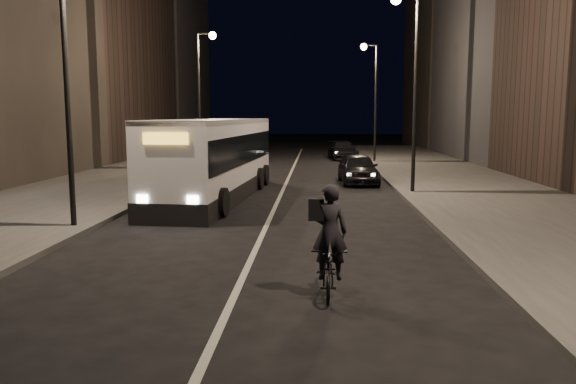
# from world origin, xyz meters

# --- Properties ---
(ground) EXTENTS (180.00, 180.00, 0.00)m
(ground) POSITION_xyz_m (0.00, 0.00, 0.00)
(ground) COLOR black
(ground) RESTS_ON ground
(sidewalk_right) EXTENTS (7.00, 70.00, 0.16)m
(sidewalk_right) POSITION_xyz_m (8.50, 14.00, 0.08)
(sidewalk_right) COLOR #393937
(sidewalk_right) RESTS_ON ground
(sidewalk_left) EXTENTS (7.00, 70.00, 0.16)m
(sidewalk_left) POSITION_xyz_m (-8.50, 14.00, 0.08)
(sidewalk_left) COLOR #393937
(sidewalk_left) RESTS_ON ground
(building_row_right) EXTENTS (8.00, 61.00, 21.00)m
(building_row_right) POSITION_xyz_m (16.00, 27.50, 10.50)
(building_row_right) COLOR black
(building_row_right) RESTS_ON ground
(building_row_left) EXTENTS (8.00, 61.00, 22.00)m
(building_row_left) POSITION_xyz_m (-16.00, 28.50, 11.00)
(building_row_left) COLOR black
(building_row_left) RESTS_ON ground
(streetlight_right_mid) EXTENTS (1.20, 0.44, 8.12)m
(streetlight_right_mid) POSITION_xyz_m (5.33, 12.00, 5.36)
(streetlight_right_mid) COLOR black
(streetlight_right_mid) RESTS_ON sidewalk_right
(streetlight_right_far) EXTENTS (1.20, 0.44, 8.12)m
(streetlight_right_far) POSITION_xyz_m (5.33, 28.00, 5.36)
(streetlight_right_far) COLOR black
(streetlight_right_far) RESTS_ON sidewalk_right
(streetlight_left_near) EXTENTS (1.20, 0.44, 8.12)m
(streetlight_left_near) POSITION_xyz_m (-5.33, 4.00, 5.36)
(streetlight_left_near) COLOR black
(streetlight_left_near) RESTS_ON sidewalk_left
(streetlight_left_far) EXTENTS (1.20, 0.44, 8.12)m
(streetlight_left_far) POSITION_xyz_m (-5.33, 22.00, 5.36)
(streetlight_left_far) COLOR black
(streetlight_left_far) RESTS_ON sidewalk_left
(city_bus) EXTENTS (3.44, 12.04, 3.21)m
(city_bus) POSITION_xyz_m (-2.57, 10.63, 1.74)
(city_bus) COLOR silver
(city_bus) RESTS_ON ground
(cyclist_on_bicycle) EXTENTS (0.68, 1.86, 2.14)m
(cyclist_on_bicycle) POSITION_xyz_m (1.77, -1.64, 0.71)
(cyclist_on_bicycle) COLOR black
(cyclist_on_bicycle) RESTS_ON ground
(car_near) EXTENTS (2.00, 4.49, 1.50)m
(car_near) POSITION_xyz_m (3.57, 15.95, 0.75)
(car_near) COLOR black
(car_near) RESTS_ON ground
(car_mid) EXTENTS (2.01, 4.38, 1.39)m
(car_mid) POSITION_xyz_m (-3.55, 30.70, 0.70)
(car_mid) COLOR #343336
(car_mid) RESTS_ON ground
(car_far) EXTENTS (2.41, 4.95, 1.39)m
(car_far) POSITION_xyz_m (3.51, 31.44, 0.69)
(car_far) COLOR black
(car_far) RESTS_ON ground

